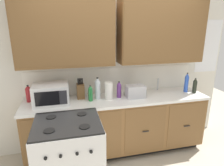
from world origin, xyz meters
The scene contains 15 objects.
ground_plane centered at (0.00, 0.00, 0.00)m, with size 8.00×8.00×0.00m, color #B2A893.
wall_unit centered at (0.00, 0.50, 1.66)m, with size 3.94×0.40×2.49m.
counter_run centered at (0.00, 0.30, 0.48)m, with size 2.77×0.64×0.93m.
stove_range centered at (-0.76, -0.33, 0.47)m, with size 0.76×0.68×0.95m.
microwave centered at (-0.96, 0.31, 1.07)m, with size 0.48×0.37×0.28m.
toaster centered at (0.26, 0.26, 1.02)m, with size 0.28×0.18×0.19m.
knife_block centered at (-0.54, 0.42, 1.04)m, with size 0.11×0.14×0.31m.
sink_faucet centered at (0.76, 0.51, 1.03)m, with size 0.02×0.02×0.20m, color #B2B5BA.
paper_towel_roll centered at (-0.15, 0.28, 1.06)m, with size 0.12×0.12×0.26m, color white.
bottle_blue centered at (1.17, 0.31, 1.08)m, with size 0.06×0.06×0.32m.
bottle_dark centered at (1.27, 0.23, 1.05)m, with size 0.06×0.06×0.25m.
bottle_clear centered at (-0.30, 0.35, 1.09)m, with size 0.08×0.08×0.33m.
bottle_red centered at (-1.28, 0.46, 1.05)m, with size 0.08×0.08×0.24m.
bottle_violet centered at (0.02, 0.32, 1.05)m, with size 0.07×0.07×0.25m.
bottle_green centered at (-0.42, 0.28, 1.04)m, with size 0.06×0.06×0.24m.
Camera 1 is at (-0.73, -2.36, 1.98)m, focal length 31.14 mm.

